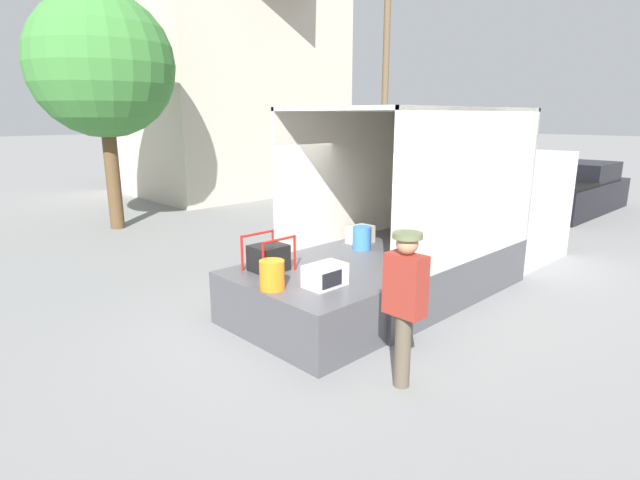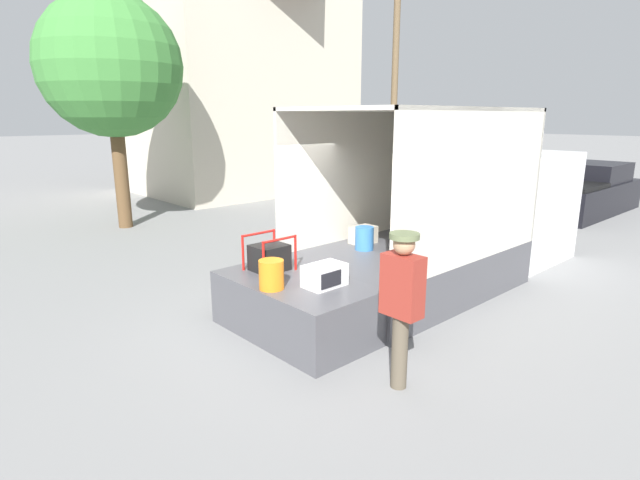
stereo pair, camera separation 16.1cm
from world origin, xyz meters
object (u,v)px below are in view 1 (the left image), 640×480
at_px(utility_pole, 386,70).
at_px(box_truck, 463,221).
at_px(orange_bucket, 272,275).
at_px(microwave, 325,275).
at_px(worker_person, 405,294).
at_px(street_tree, 102,66).
at_px(pickup_truck_black, 574,191).
at_px(portable_generator, 270,257).

bearing_deg(utility_pole, box_truck, -134.17).
relative_size(box_truck, orange_bucket, 16.51).
distance_m(box_truck, utility_pole, 13.33).
xyz_separation_m(microwave, worker_person, (-0.20, -1.41, 0.17)).
relative_size(orange_bucket, street_tree, 0.06).
relative_size(pickup_truck_black, utility_pole, 0.52).
height_order(microwave, orange_bucket, orange_bucket).
bearing_deg(microwave, pickup_truck_black, 5.69).
relative_size(box_truck, portable_generator, 10.43).
bearing_deg(microwave, box_truck, 6.22).
xyz_separation_m(microwave, orange_bucket, (-0.57, 0.39, 0.04)).
height_order(utility_pole, street_tree, utility_pole).
distance_m(orange_bucket, street_tree, 9.11).
distance_m(box_truck, orange_bucket, 4.77).
distance_m(box_truck, portable_generator, 4.33).
distance_m(box_truck, microwave, 4.23).
bearing_deg(portable_generator, pickup_truck_black, 0.73).
bearing_deg(portable_generator, street_tree, 83.12).
xyz_separation_m(microwave, portable_generator, (-0.08, 1.06, 0.05)).
distance_m(worker_person, utility_pole, 17.67).
height_order(portable_generator, orange_bucket, portable_generator).
relative_size(worker_person, utility_pole, 0.19).
bearing_deg(orange_bucket, street_tree, 80.40).
relative_size(box_truck, worker_person, 3.56).
height_order(worker_person, utility_pole, utility_pole).
relative_size(box_truck, microwave, 11.60).
bearing_deg(worker_person, box_truck, 23.06).
bearing_deg(pickup_truck_black, microwave, -174.31).
bearing_deg(street_tree, utility_pole, 3.77).
xyz_separation_m(microwave, utility_pole, (13.10, 9.62, 3.89)).
xyz_separation_m(box_truck, portable_generator, (-4.28, 0.60, 0.01)).
relative_size(pickup_truck_black, street_tree, 0.82).
distance_m(box_truck, pickup_truck_black, 8.01).
xyz_separation_m(orange_bucket, street_tree, (1.42, 8.41, 3.18)).
relative_size(portable_generator, street_tree, 0.10).
bearing_deg(utility_pole, orange_bucket, -145.99).
distance_m(microwave, worker_person, 1.44).
height_order(box_truck, portable_generator, box_truck).
bearing_deg(microwave, orange_bucket, 145.41).
bearing_deg(portable_generator, orange_bucket, -126.41).
bearing_deg(microwave, portable_generator, 94.42).
xyz_separation_m(box_truck, street_tree, (-3.35, 8.35, 3.18)).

